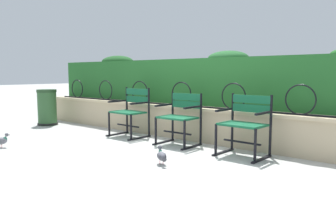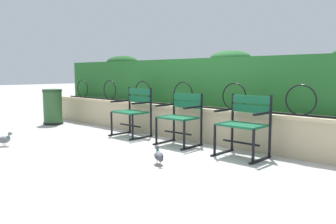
{
  "view_description": "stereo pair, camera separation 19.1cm",
  "coord_description": "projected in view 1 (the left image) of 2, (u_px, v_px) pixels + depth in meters",
  "views": [
    {
      "loc": [
        3.25,
        -3.7,
        1.13
      ],
      "look_at": [
        0.0,
        0.17,
        0.55
      ],
      "focal_mm": 36.07,
      "sensor_mm": 36.0,
      "label": 1
    },
    {
      "loc": [
        3.39,
        -3.57,
        1.13
      ],
      "look_at": [
        0.0,
        0.17,
        0.55
      ],
      "focal_mm": 36.07,
      "sensor_mm": 36.0,
      "label": 2
    }
  ],
  "objects": [
    {
      "name": "park_chair_right",
      "position": [
        245.0,
        122.0,
        4.62
      ],
      "size": [
        0.64,
        0.54,
        0.84
      ],
      "color": "#145B38",
      "rests_on": "ground"
    },
    {
      "name": "pigeon_near_chairs",
      "position": [
        162.0,
        156.0,
        4.19
      ],
      "size": [
        0.25,
        0.21,
        0.22
      ],
      "color": "#5B5B66",
      "rests_on": "ground"
    },
    {
      "name": "iron_arch_fence",
      "position": [
        183.0,
        96.0,
        5.77
      ],
      "size": [
        7.68,
        0.02,
        0.42
      ],
      "color": "black",
      "rests_on": "stone_wall"
    },
    {
      "name": "pigeon_far_side",
      "position": [
        0.0,
        140.0,
        5.14
      ],
      "size": [
        0.2,
        0.26,
        0.22
      ],
      "color": "slate",
      "rests_on": "ground"
    },
    {
      "name": "trash_bin",
      "position": [
        47.0,
        108.0,
        7.39
      ],
      "size": [
        0.44,
        0.44,
        0.78
      ],
      "color": "#2D562D",
      "rests_on": "ground"
    },
    {
      "name": "park_chair_centre",
      "position": [
        180.0,
        116.0,
        5.34
      ],
      "size": [
        0.61,
        0.53,
        0.82
      ],
      "color": "#145B38",
      "rests_on": "ground"
    },
    {
      "name": "park_chair_left",
      "position": [
        131.0,
        110.0,
        6.06
      ],
      "size": [
        0.64,
        0.54,
        0.87
      ],
      "color": "#145B38",
      "rests_on": "ground"
    },
    {
      "name": "hedge_row",
      "position": [
        212.0,
        80.0,
        5.99
      ],
      "size": [
        8.08,
        0.53,
        0.95
      ],
      "color": "#236028",
      "rests_on": "stone_wall"
    },
    {
      "name": "stone_wall",
      "position": [
        198.0,
        123.0,
        5.72
      ],
      "size": [
        8.24,
        0.41,
        0.57
      ],
      "color": "tan",
      "rests_on": "ground"
    },
    {
      "name": "ground_plane",
      "position": [
        161.0,
        150.0,
        5.02
      ],
      "size": [
        60.0,
        60.0,
        0.0
      ],
      "primitive_type": "plane",
      "color": "#ADADA8"
    }
  ]
}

